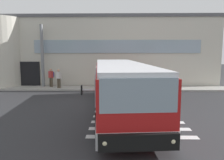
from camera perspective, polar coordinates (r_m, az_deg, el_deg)
ground_plane at (r=14.48m, az=-2.76°, el=-5.79°), size 80.00×90.00×0.02m
bay_paint_stripes at (r=10.44m, az=6.78°, el=-11.03°), size 4.40×3.96×0.01m
terminal_building at (r=25.73m, az=-2.52°, el=7.60°), size 23.12×13.80×6.77m
boarding_curb at (r=19.16m, az=-1.76°, el=-2.26°), size 25.32×2.00×0.15m
entry_support_column at (r=20.60m, az=-17.98°, el=6.10°), size 0.28×0.28×5.60m
bus_main_foreground at (r=11.94m, az=2.03°, el=-2.05°), size 3.58×11.59×2.70m
passenger_near_column at (r=20.22m, az=-15.83°, el=0.94°), size 0.53×0.49×1.68m
passenger_by_doorway at (r=19.37m, az=-13.95°, el=0.63°), size 0.55×0.35×1.68m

